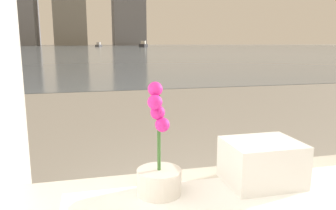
{
  "coord_description": "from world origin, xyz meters",
  "views": [
    {
      "loc": [
        -0.7,
        -0.2,
        1.05
      ],
      "look_at": [
        -0.11,
        2.16,
        0.59
      ],
      "focal_mm": 35.0,
      "sensor_mm": 36.0,
      "label": 1
    }
  ],
  "objects": [
    {
      "name": "harbor_boat_1",
      "position": [
        12.19,
        76.11,
        0.5
      ],
      "size": [
        2.61,
        3.95,
        1.4
      ],
      "color": "#2D2D33",
      "rests_on": "harbor_water"
    },
    {
      "name": "potted_orchid",
      "position": [
        -0.47,
        0.84,
        0.63
      ],
      "size": [
        0.15,
        0.15,
        0.39
      ],
      "color": "silver",
      "rests_on": "bathtub"
    },
    {
      "name": "towel_stack",
      "position": [
        -0.08,
        0.83,
        0.62
      ],
      "size": [
        0.27,
        0.22,
        0.16
      ],
      "color": "white",
      "rests_on": "bathtub"
    },
    {
      "name": "harbor_boat_2",
      "position": [
        2.2,
        81.53,
        0.38
      ],
      "size": [
        1.8,
        2.96,
        1.05
      ],
      "color": "#4C4C51",
      "rests_on": "harbor_water"
    },
    {
      "name": "harbor_water",
      "position": [
        0.0,
        62.0,
        0.01
      ],
      "size": [
        180.0,
        110.0,
        0.01
      ],
      "color": "slate",
      "rests_on": "ground_plane"
    }
  ]
}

